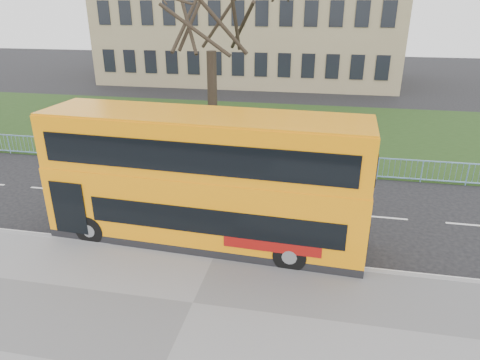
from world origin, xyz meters
name	(u,v)px	position (x,y,z in m)	size (l,w,h in m)	color
ground	(225,234)	(0.00, 0.00, 0.00)	(120.00, 120.00, 0.00)	black
kerb	(215,255)	(0.00, -1.55, 0.07)	(80.00, 0.20, 0.14)	gray
grass_verge	(273,129)	(0.00, 14.30, 0.04)	(80.00, 15.40, 0.08)	#1E3613
guard_railing	(254,160)	(0.00, 6.60, 0.55)	(40.00, 0.12, 1.10)	#7BADDB
bare_tree	(211,31)	(-3.00, 10.00, 6.50)	(8.98, 8.98, 12.84)	black
civic_building	(252,12)	(-5.00, 35.00, 7.00)	(30.00, 15.00, 14.00)	#8D7C59
yellow_bus	(204,177)	(-0.59, -0.51, 2.44)	(10.98, 3.11, 4.55)	orange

